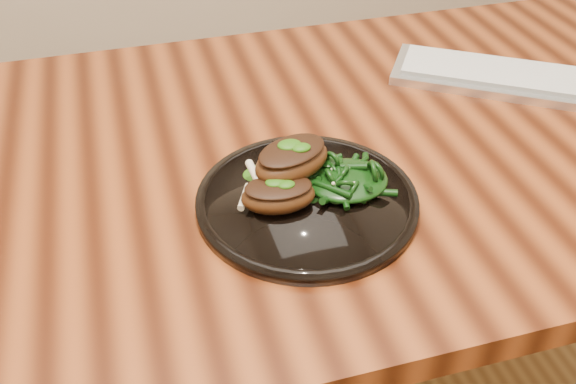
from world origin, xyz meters
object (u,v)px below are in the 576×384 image
object	(u,v)px
desk	(286,192)
lamb_chop_front	(278,194)
keyboard	(528,80)
greens_heap	(348,176)
plate	(307,201)

from	to	relation	value
desk	lamb_chop_front	world-z (taller)	lamb_chop_front
lamb_chop_front	keyboard	xyz separation A→B (m)	(0.50, 0.22, -0.03)
desk	greens_heap	size ratio (longest dim) A/B	14.94
greens_heap	keyboard	bearing A→B (deg)	26.80
desk	lamb_chop_front	xyz separation A→B (m)	(-0.05, -0.15, 0.12)
desk	keyboard	size ratio (longest dim) A/B	3.56
desk	plate	world-z (taller)	plate
keyboard	lamb_chop_front	bearing A→B (deg)	-156.45
plate	keyboard	size ratio (longest dim) A/B	0.64
greens_heap	keyboard	xyz separation A→B (m)	(0.40, 0.20, -0.02)
greens_heap	keyboard	distance (m)	0.45
lamb_chop_front	greens_heap	size ratio (longest dim) A/B	0.95
desk	lamb_chop_front	distance (m)	0.20
keyboard	greens_heap	bearing A→B (deg)	-153.20
greens_heap	desk	bearing A→B (deg)	108.93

